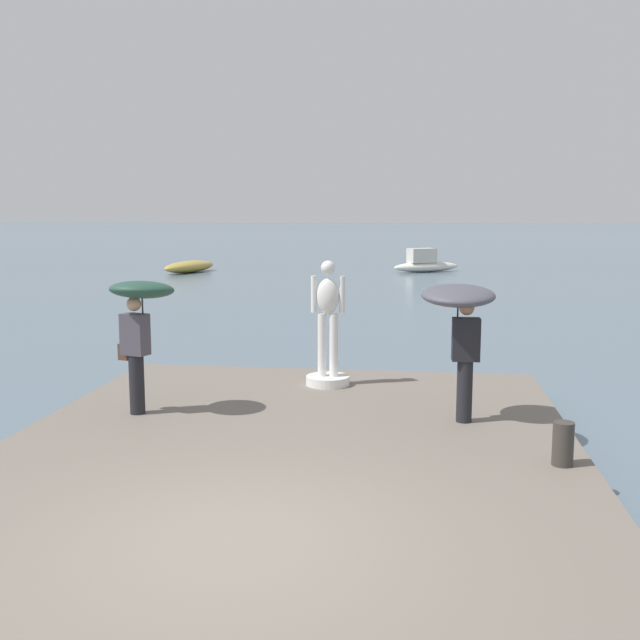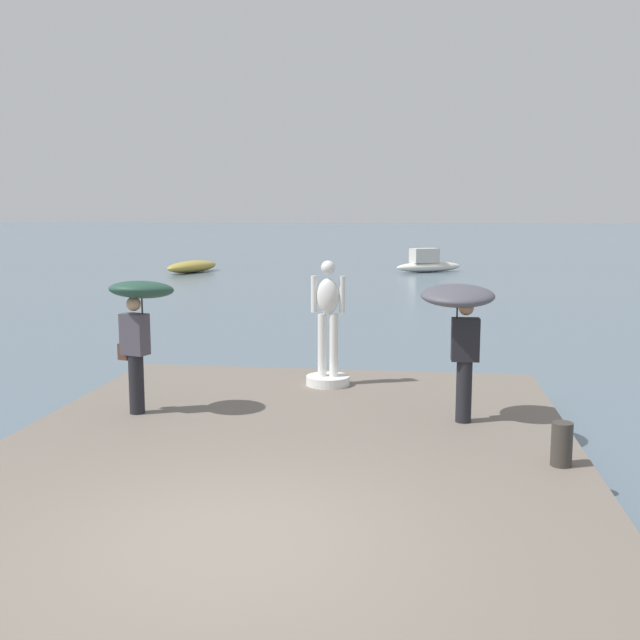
# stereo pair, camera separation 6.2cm
# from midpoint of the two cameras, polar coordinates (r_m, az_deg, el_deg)

# --- Properties ---
(ground_plane) EXTENTS (400.00, 400.00, 0.00)m
(ground_plane) POSITION_cam_midpoint_polar(r_m,az_deg,el_deg) (46.39, 5.50, 4.09)
(ground_plane) COLOR slate
(pier) EXTENTS (7.42, 10.42, 0.40)m
(pier) POSITION_cam_midpoint_polar(r_m,az_deg,el_deg) (9.16, -3.33, -11.76)
(pier) COLOR #70665B
(pier) RESTS_ON ground
(statue_white_figure) EXTENTS (0.75, 0.75, 2.13)m
(statue_white_figure) POSITION_cam_midpoint_polar(r_m,az_deg,el_deg) (12.65, 0.47, -1.40)
(statue_white_figure) COLOR white
(statue_white_figure) RESTS_ON pier
(onlooker_left) EXTENTS (1.16, 1.17, 1.99)m
(onlooker_left) POSITION_cam_midpoint_polar(r_m,az_deg,el_deg) (11.03, -13.82, 0.67)
(onlooker_left) COLOR black
(onlooker_left) RESTS_ON pier
(onlooker_right) EXTENTS (1.06, 1.08, 1.98)m
(onlooker_right) POSITION_cam_midpoint_polar(r_m,az_deg,el_deg) (10.50, 10.53, 0.52)
(onlooker_right) COLOR black
(onlooker_right) RESTS_ON pier
(mooring_bollard) EXTENTS (0.25, 0.25, 0.52)m
(mooring_bollard) POSITION_cam_midpoint_polar(r_m,az_deg,el_deg) (9.22, 17.94, -9.01)
(mooring_bollard) COLOR #38332D
(mooring_bollard) RESTS_ON pier
(boat_far) EXTENTS (2.55, 4.51, 0.65)m
(boat_far) POSITION_cam_midpoint_polar(r_m,az_deg,el_deg) (42.31, -10.01, 4.05)
(boat_far) COLOR #B2993D
(boat_far) RESTS_ON ground
(boat_leftward) EXTENTS (4.07, 3.01, 1.34)m
(boat_leftward) POSITION_cam_midpoint_polar(r_m,az_deg,el_deg) (42.36, 8.00, 4.30)
(boat_leftward) COLOR silver
(boat_leftward) RESTS_ON ground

